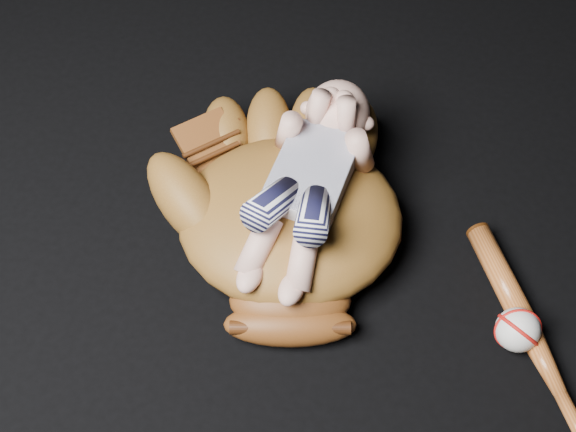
{
  "coord_description": "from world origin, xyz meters",
  "views": [
    {
      "loc": [
        -0.02,
        -0.59,
        1.07
      ],
      "look_at": [
        -0.16,
        0.11,
        0.08
      ],
      "focal_mm": 50.0,
      "sensor_mm": 36.0,
      "label": 1
    }
  ],
  "objects_px": {
    "baseball_bat": "(534,341)",
    "newborn_baby": "(305,184)",
    "baseball": "(518,330)",
    "baseball_glove": "(290,212)"
  },
  "relations": [
    {
      "from": "baseball_bat",
      "to": "newborn_baby",
      "type": "bearing_deg",
      "value": 160.17
    },
    {
      "from": "baseball_bat",
      "to": "baseball",
      "type": "relative_size",
      "value": 6.12
    },
    {
      "from": "baseball_glove",
      "to": "baseball",
      "type": "height_order",
      "value": "baseball_glove"
    },
    {
      "from": "baseball_glove",
      "to": "baseball_bat",
      "type": "distance_m",
      "value": 0.41
    },
    {
      "from": "baseball_bat",
      "to": "baseball",
      "type": "distance_m",
      "value": 0.03
    },
    {
      "from": "baseball_glove",
      "to": "baseball",
      "type": "bearing_deg",
      "value": -28.49
    },
    {
      "from": "newborn_baby",
      "to": "baseball_bat",
      "type": "height_order",
      "value": "newborn_baby"
    },
    {
      "from": "newborn_baby",
      "to": "baseball",
      "type": "relative_size",
      "value": 5.9
    },
    {
      "from": "baseball_glove",
      "to": "baseball_bat",
      "type": "bearing_deg",
      "value": -28.13
    },
    {
      "from": "baseball_bat",
      "to": "baseball",
      "type": "bearing_deg",
      "value": 167.68
    }
  ]
}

